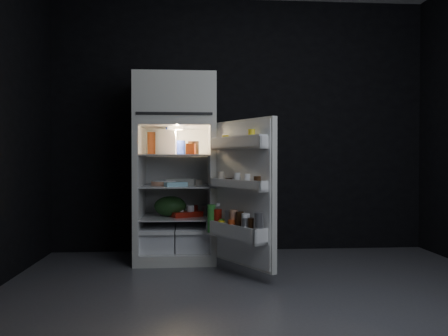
{
  "coord_description": "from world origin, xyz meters",
  "views": [
    {
      "loc": [
        -0.52,
        -2.99,
        0.97
      ],
      "look_at": [
        -0.23,
        1.0,
        0.9
      ],
      "focal_mm": 35.0,
      "sensor_mm": 36.0,
      "label": 1
    }
  ],
  "objects": [
    {
      "name": "refrigerator",
      "position": [
        -0.68,
        1.32,
        0.96
      ],
      "size": [
        0.76,
        0.71,
        1.78
      ],
      "color": "silver",
      "rests_on": "ground"
    },
    {
      "name": "wall_front",
      "position": [
        0.0,
        -1.7,
        1.35
      ],
      "size": [
        4.0,
        0.0,
        2.7
      ],
      "primitive_type": "cube",
      "color": "black",
      "rests_on": "ground"
    },
    {
      "name": "flat_package",
      "position": [
        -0.68,
        1.11,
        0.75
      ],
      "size": [
        0.22,
        0.17,
        0.04
      ],
      "primitive_type": "cube",
      "rotation": [
        0.0,
        0.0,
        0.39
      ],
      "color": "#96D5E7",
      "rests_on": "refrigerator"
    },
    {
      "name": "wrapped_pkg",
      "position": [
        -0.5,
        1.39,
        0.75
      ],
      "size": [
        0.14,
        0.13,
        0.05
      ],
      "primitive_type": "cube",
      "rotation": [
        0.0,
        0.0,
        0.22
      ],
      "color": "beige",
      "rests_on": "refrigerator"
    },
    {
      "name": "egg_carton",
      "position": [
        -0.63,
        1.22,
        0.76
      ],
      "size": [
        0.29,
        0.15,
        0.07
      ],
      "primitive_type": "cube",
      "rotation": [
        0.0,
        0.0,
        -0.17
      ],
      "color": "#99978B",
      "rests_on": "refrigerator"
    },
    {
      "name": "floor",
      "position": [
        0.0,
        0.0,
        0.0
      ],
      "size": [
        4.0,
        3.4,
        0.0
      ],
      "primitive_type": "cube",
      "color": "#57575C",
      "rests_on": "ground"
    },
    {
      "name": "small_can_red",
      "position": [
        -0.5,
        1.43,
        0.47
      ],
      "size": [
        0.06,
        0.06,
        0.09
      ],
      "primitive_type": "cylinder",
      "rotation": [
        0.0,
        0.0,
        -0.03
      ],
      "color": "#9F190D",
      "rests_on": "refrigerator"
    },
    {
      "name": "mayo_jar",
      "position": [
        -0.64,
        1.37,
        1.1
      ],
      "size": [
        0.12,
        0.12,
        0.14
      ],
      "primitive_type": "cylinder",
      "rotation": [
        0.0,
        0.0,
        -0.32
      ],
      "color": "#1E34A6",
      "rests_on": "refrigerator"
    },
    {
      "name": "pie",
      "position": [
        -0.77,
        1.31,
        0.75
      ],
      "size": [
        0.33,
        0.33,
        0.04
      ],
      "primitive_type": "cylinder",
      "rotation": [
        0.0,
        0.0,
        -0.04
      ],
      "color": "tan",
      "rests_on": "refrigerator"
    },
    {
      "name": "small_carton",
      "position": [
        -0.54,
        1.09,
        1.08
      ],
      "size": [
        0.09,
        0.08,
        0.1
      ],
      "primitive_type": "cube",
      "rotation": [
        0.0,
        0.0,
        -0.19
      ],
      "color": "#C34117",
      "rests_on": "refrigerator"
    },
    {
      "name": "milk_jug",
      "position": [
        -0.76,
        1.28,
        1.15
      ],
      "size": [
        0.17,
        0.17,
        0.24
      ],
      "primitive_type": "cube",
      "rotation": [
        0.0,
        0.0,
        -0.08
      ],
      "color": "white",
      "rests_on": "refrigerator"
    },
    {
      "name": "jam_jar",
      "position": [
        -0.51,
        1.28,
        1.09
      ],
      "size": [
        0.13,
        0.13,
        0.13
      ],
      "primitive_type": "cylinder",
      "rotation": [
        0.0,
        0.0,
        -0.22
      ],
      "color": "black",
      "rests_on": "refrigerator"
    },
    {
      "name": "wall_back",
      "position": [
        0.0,
        1.7,
        1.35
      ],
      "size": [
        4.0,
        0.0,
        2.7
      ],
      "primitive_type": "cube",
      "color": "black",
      "rests_on": "ground"
    },
    {
      "name": "fridge_door",
      "position": [
        -0.12,
        0.62,
        0.67
      ],
      "size": [
        0.53,
        0.72,
        1.22
      ],
      "color": "silver",
      "rests_on": "ground"
    },
    {
      "name": "yogurt_tray",
      "position": [
        -0.58,
        1.23,
        0.45
      ],
      "size": [
        0.33,
        0.26,
        0.05
      ],
      "primitive_type": "cube",
      "rotation": [
        0.0,
        0.0,
        0.43
      ],
      "color": "#9F190D",
      "rests_on": "refrigerator"
    },
    {
      "name": "amber_bottle",
      "position": [
        -0.92,
        1.33,
        1.14
      ],
      "size": [
        0.09,
        0.09,
        0.22
      ],
      "primitive_type": "cylinder",
      "rotation": [
        0.0,
        0.0,
        -0.14
      ],
      "color": "#CC5520",
      "rests_on": "refrigerator"
    },
    {
      "name": "small_can_silver",
      "position": [
        -0.4,
        1.38,
        0.47
      ],
      "size": [
        0.07,
        0.07,
        0.09
      ],
      "primitive_type": "cylinder",
      "rotation": [
        0.0,
        0.0,
        0.0
      ],
      "color": "#B4B5B9",
      "rests_on": "refrigerator"
    },
    {
      "name": "produce_bag",
      "position": [
        -0.74,
        1.27,
        0.52
      ],
      "size": [
        0.37,
        0.34,
        0.2
      ],
      "primitive_type": "ellipsoid",
      "rotation": [
        0.0,
        0.0,
        -0.31
      ],
      "color": "#193815",
      "rests_on": "refrigerator"
    }
  ]
}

